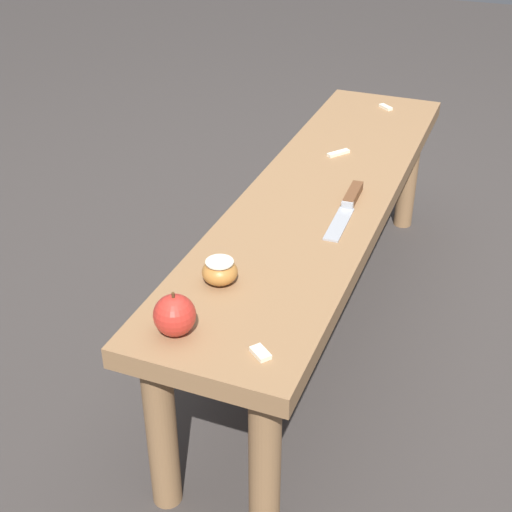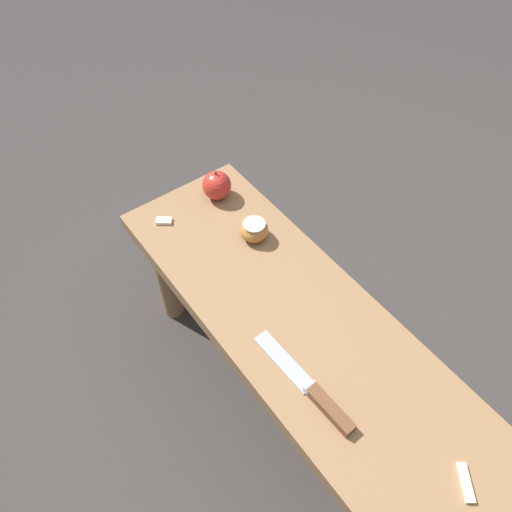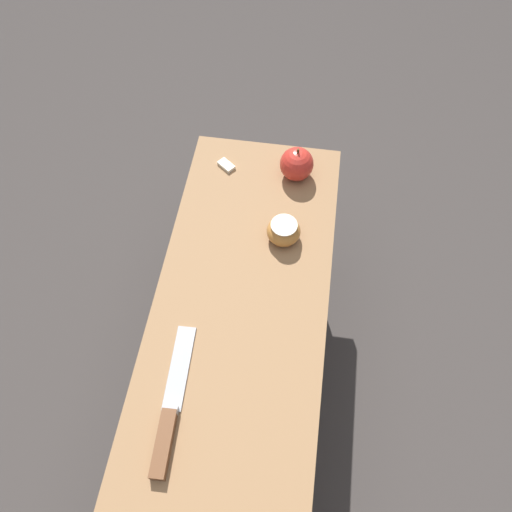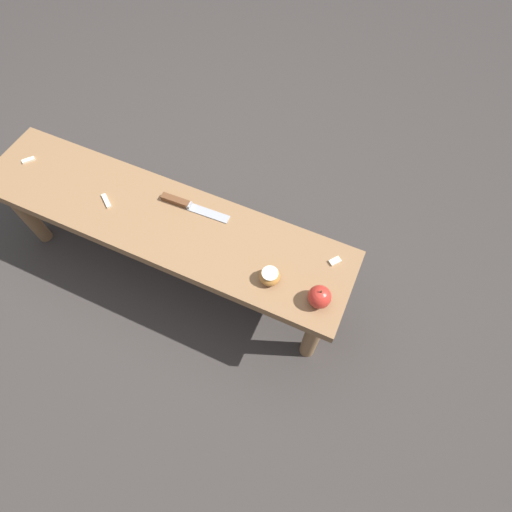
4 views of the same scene
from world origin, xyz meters
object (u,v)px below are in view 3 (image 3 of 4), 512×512
(knife, at_px, (168,420))
(apple_whole, at_px, (297,164))
(wooden_bench, at_px, (214,473))
(apple_cut, at_px, (284,231))

(knife, distance_m, apple_whole, 0.56)
(knife, xyz_separation_m, apple_whole, (-0.54, 0.15, 0.03))
(knife, height_order, apple_whole, apple_whole)
(knife, bearing_deg, apple_whole, -17.29)
(wooden_bench, xyz_separation_m, apple_whole, (-0.60, 0.07, 0.10))
(apple_whole, bearing_deg, apple_cut, -2.68)
(wooden_bench, relative_size, apple_whole, 17.11)
(wooden_bench, xyz_separation_m, knife, (-0.06, -0.08, 0.07))
(knife, distance_m, apple_cut, 0.40)
(knife, bearing_deg, wooden_bench, -128.25)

